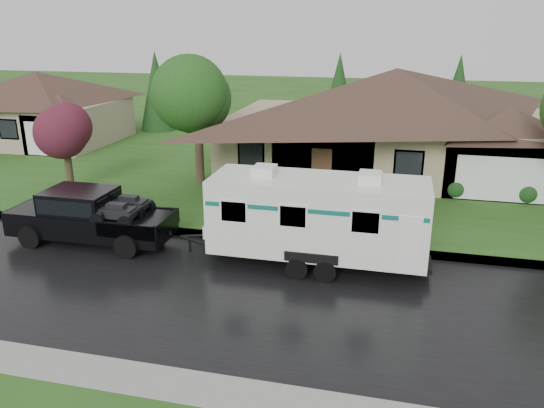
{
  "coord_description": "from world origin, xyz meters",
  "views": [
    {
      "loc": [
        2.3,
        -16.15,
        7.98
      ],
      "look_at": [
        -2.07,
        2.0,
        1.64
      ],
      "focal_mm": 35.0,
      "sensor_mm": 36.0,
      "label": 1
    }
  ],
  "objects": [
    {
      "name": "house_far",
      "position": [
        -21.78,
        15.85,
        2.97
      ],
      "size": [
        10.8,
        8.64,
        5.8
      ],
      "color": "tan",
      "rests_on": "lawn"
    },
    {
      "name": "lawn",
      "position": [
        0.0,
        15.0,
        0.07
      ],
      "size": [
        140.0,
        26.0,
        0.15
      ],
      "primitive_type": "cube",
      "color": "#274E18",
      "rests_on": "ground"
    },
    {
      "name": "travel_trailer",
      "position": [
        -0.13,
        0.65,
        1.83
      ],
      "size": [
        7.69,
        2.7,
        3.45
      ],
      "color": "white",
      "rests_on": "ground"
    },
    {
      "name": "road",
      "position": [
        0.0,
        -2.0,
        0.01
      ],
      "size": [
        140.0,
        8.0,
        0.01
      ],
      "primitive_type": "cube",
      "color": "black",
      "rests_on": "ground"
    },
    {
      "name": "house_main",
      "position": [
        2.29,
        13.84,
        3.59
      ],
      "size": [
        19.44,
        10.8,
        6.9
      ],
      "color": "tan",
      "rests_on": "lawn"
    },
    {
      "name": "shrub_row",
      "position": [
        2.0,
        9.3,
        0.65
      ],
      "size": [
        13.6,
        1.0,
        1.0
      ],
      "color": "#143814",
      "rests_on": "lawn"
    },
    {
      "name": "curb",
      "position": [
        0.0,
        2.25,
        0.07
      ],
      "size": [
        140.0,
        0.5,
        0.15
      ],
      "primitive_type": "cube",
      "color": "gray",
      "rests_on": "ground"
    },
    {
      "name": "tree_left_green",
      "position": [
        -7.49,
        8.69,
        4.67
      ],
      "size": [
        3.93,
        3.93,
        6.51
      ],
      "color": "#382B1E",
      "rests_on": "lawn"
    },
    {
      "name": "pickup_truck",
      "position": [
        -8.95,
        0.65,
        1.11
      ],
      "size": [
        6.23,
        2.37,
        2.08
      ],
      "color": "black",
      "rests_on": "ground"
    },
    {
      "name": "ground",
      "position": [
        0.0,
        0.0,
        0.0
      ],
      "size": [
        140.0,
        140.0,
        0.0
      ],
      "primitive_type": "plane",
      "color": "#274E18",
      "rests_on": "ground"
    },
    {
      "name": "tree_red",
      "position": [
        -13.28,
        5.98,
        3.12
      ],
      "size": [
        2.59,
        2.59,
        4.28
      ],
      "color": "#382B1E",
      "rests_on": "lawn"
    }
  ]
}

